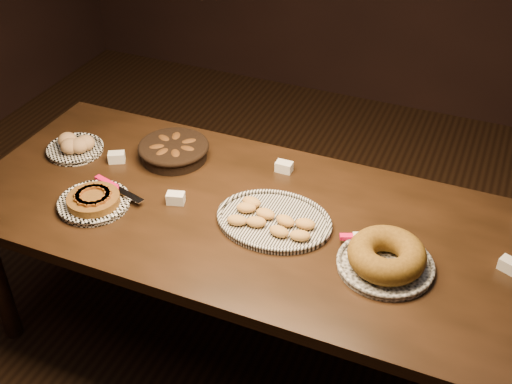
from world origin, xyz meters
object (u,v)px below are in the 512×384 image
at_px(buffet_table, 260,231).
at_px(apple_tart_plate, 94,201).
at_px(bundt_cake_plate, 386,258).
at_px(madeleine_platter, 273,220).

xyz_separation_m(buffet_table, apple_tart_plate, (-0.63, -0.19, 0.10)).
relative_size(apple_tart_plate, bundt_cake_plate, 0.91).
height_order(apple_tart_plate, bundt_cake_plate, bundt_cake_plate).
xyz_separation_m(buffet_table, bundt_cake_plate, (0.51, -0.10, 0.12)).
bearing_deg(madeleine_platter, apple_tart_plate, 173.56).
bearing_deg(buffet_table, apple_tart_plate, -162.94).
bearing_deg(apple_tart_plate, buffet_table, 34.80).
bearing_deg(madeleine_platter, bundt_cake_plate, -29.03).
distance_m(buffet_table, madeleine_platter, 0.11).
height_order(buffet_table, madeleine_platter, madeleine_platter).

